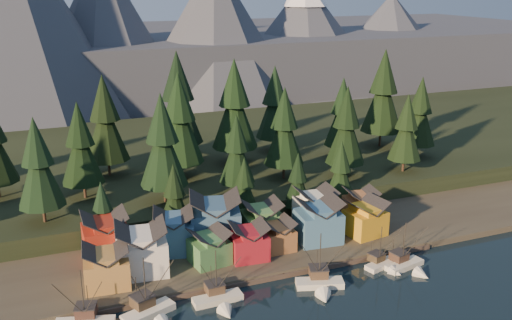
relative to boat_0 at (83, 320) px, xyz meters
name	(u,v)px	position (x,y,z in m)	size (l,w,h in m)	color
shore_strip	(225,229)	(35.72, 29.15, -1.52)	(400.00, 50.00, 1.50)	#383229
hillside	(175,161)	(35.72, 79.15, 0.73)	(420.00, 100.00, 6.00)	black
dock	(262,276)	(35.72, 5.65, -1.77)	(80.00, 4.00, 1.00)	#4F4139
mountain_ridge	(104,46)	(31.52, 202.74, 23.79)	(560.00, 190.00, 90.00)	#4C5462
boat_0	(83,320)	(0.00, 0.00, 0.00)	(11.07, 11.55, 12.07)	silver
boat_1	(151,306)	(11.81, -0.38, 0.25)	(10.61, 11.25, 12.71)	white
boat_2	(219,294)	(24.56, -0.56, -0.04)	(9.74, 10.58, 11.57)	silver
boat_4	(321,278)	(44.75, -2.60, 0.23)	(10.17, 10.82, 12.46)	silver
boat_5	(385,260)	(61.09, -0.10, -0.22)	(8.08, 8.63, 10.11)	beige
boat_6	(409,260)	(65.50, -2.35, -0.07)	(9.51, 10.04, 11.23)	silver
house_front_0	(106,265)	(5.80, 11.55, 3.65)	(9.04, 8.62, 8.40)	#A87A3B
house_front_1	(141,247)	(13.18, 14.53, 4.60)	(10.92, 10.57, 10.23)	silver
house_front_2	(209,246)	(26.92, 13.26, 3.05)	(8.53, 8.58, 7.27)	#427A42
house_front_3	(249,240)	(35.29, 12.22, 3.31)	(8.16, 7.83, 7.76)	maroon
house_front_4	(277,234)	(42.63, 13.91, 2.80)	(6.77, 7.28, 6.78)	#945E34
house_front_5	(318,219)	(52.81, 14.26, 4.47)	(10.20, 9.42, 9.96)	teal
house_front_6	(365,217)	(64.52, 13.32, 3.59)	(9.43, 9.05, 8.29)	gold
house_back_0	(105,234)	(7.30, 23.68, 4.47)	(9.22, 8.85, 9.98)	maroon
house_back_1	(174,230)	(21.37, 21.09, 4.20)	(10.06, 10.14, 9.47)	#3C668F
house_back_2	(215,218)	(30.88, 21.59, 5.29)	(12.96, 12.32, 11.54)	#325577
house_back_3	(261,219)	(41.55, 20.45, 3.84)	(9.08, 8.19, 8.77)	#4B7F44
house_back_4	(315,207)	(55.53, 20.98, 4.31)	(9.45, 9.12, 9.67)	silver
house_back_5	(361,205)	(67.40, 19.98, 3.54)	(8.30, 8.38, 8.21)	#9D6138
tree_hill_2	(38,166)	(-4.28, 37.15, 17.02)	(10.44, 10.44, 24.31)	#332319
tree_hill_3	(81,146)	(5.72, 49.15, 17.13)	(10.52, 10.52, 24.51)	#332319
tree_hill_4	(105,121)	(13.72, 64.15, 19.15)	(12.10, 12.10, 28.20)	#332319
tree_hill_5	(163,144)	(23.72, 39.15, 18.55)	(11.64, 11.64, 27.11)	#332319
tree_hill_6	(179,121)	(31.72, 54.15, 19.79)	(12.60, 12.60, 29.36)	#332319
tree_hill_7	(237,152)	(41.72, 37.15, 15.12)	(8.95, 8.95, 20.84)	#332319
tree_hill_8	(235,107)	(49.72, 61.15, 20.71)	(13.33, 13.33, 31.05)	#332319
tree_hill_9	(284,129)	(57.72, 44.15, 17.60)	(10.89, 10.89, 25.37)	#332319
tree_hill_10	(275,105)	(65.72, 69.15, 18.53)	(11.62, 11.62, 27.07)	#332319
tree_hill_11	(346,128)	(73.72, 39.15, 17.57)	(10.87, 10.87, 25.32)	#332319
tree_hill_12	(342,114)	(81.72, 55.15, 17.20)	(10.58, 10.58, 24.64)	#332319
tree_hill_13	(406,130)	(91.72, 37.15, 15.90)	(9.56, 9.56, 22.26)	#332319
tree_hill_14	(383,94)	(99.72, 61.15, 20.97)	(13.54, 13.54, 31.53)	#332319
tree_hill_15	(178,101)	(35.72, 71.15, 21.61)	(14.04, 14.04, 32.70)	#332319
tree_hill_17	(420,114)	(103.72, 47.15, 17.26)	(10.63, 10.63, 24.76)	#332319
tree_shore_0	(103,211)	(7.72, 29.15, 7.56)	(6.55, 6.55, 15.26)	#332319
tree_shore_1	(175,196)	(23.72, 29.15, 8.70)	(7.44, 7.44, 17.33)	#332319
tree_shore_2	(245,188)	(40.72, 29.15, 8.46)	(7.25, 7.25, 16.90)	#332319
tree_shore_3	(298,181)	(54.72, 29.15, 8.21)	(7.06, 7.06, 16.44)	#332319
tree_shore_4	(340,172)	(66.72, 29.15, 9.21)	(7.84, 7.84, 18.26)	#332319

